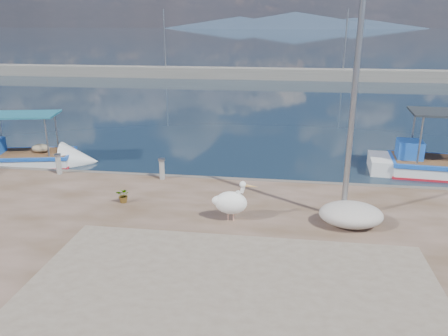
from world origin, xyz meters
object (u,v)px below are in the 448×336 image
lamp_post (353,107)px  pelican (232,202)px  bollard_near (162,168)px  boat_left (26,160)px  boat_right (447,169)px

lamp_post → pelican: bearing=-168.6°
pelican → bollard_near: 4.35m
boat_left → boat_right: (17.97, 1.16, 0.03)m
pelican → lamp_post: lamp_post is taller
boat_right → bollard_near: (-11.06, -3.51, 0.68)m
pelican → bollard_near: bearing=131.6°
boat_left → pelican: boat_left is taller
pelican → lamp_post: 4.27m
boat_left → lamp_post: bearing=-32.6°
boat_left → boat_right: bearing=-8.5°
boat_right → boat_left: bearing=-171.6°
boat_right → pelican: 10.53m
boat_left → pelican: (9.88, -5.52, 0.87)m
bollard_near → boat_left: bearing=161.3°
boat_left → bollard_near: size_ratio=7.42×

